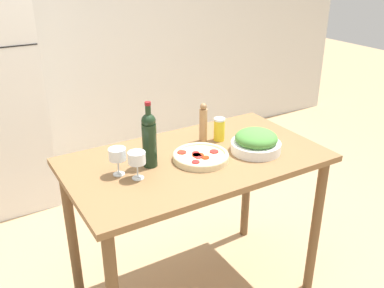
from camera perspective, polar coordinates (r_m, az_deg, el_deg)
The scene contains 9 objects.
wall_back at distance 4.04m, azimuth -15.96°, elevation 14.86°, with size 6.40×0.08×2.60m.
prep_counter at distance 2.30m, azimuth 0.49°, elevation -4.64°, with size 1.35×0.77×0.92m.
wine_bottle at distance 2.10m, azimuth -5.72°, elevation 0.76°, with size 0.07×0.07×0.34m.
wine_glass_near at distance 2.01m, azimuth -7.36°, elevation -2.00°, with size 0.08×0.08×0.14m.
wine_glass_far at distance 2.06m, azimuth -9.91°, elevation -1.52°, with size 0.08×0.08×0.14m.
pepper_mill at distance 2.39m, azimuth 1.52°, elevation 2.82°, with size 0.04×0.04×0.23m.
salad_bowl at distance 2.31m, azimuth 8.53°, elevation 0.27°, with size 0.27×0.27×0.12m.
homemade_pizza at distance 2.20m, azimuth 1.18°, elevation -1.65°, with size 0.29×0.29×0.04m.
salt_canister at distance 2.42m, azimuth 3.65°, elevation 1.97°, with size 0.06×0.06×0.13m.
Camera 1 is at (-1.05, -1.72, 1.91)m, focal length 40.00 mm.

